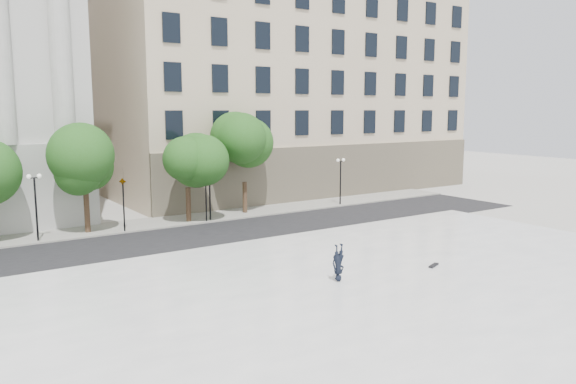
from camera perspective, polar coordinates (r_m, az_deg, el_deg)
name	(u,v)px	position (r m, az deg, el deg)	size (l,w,h in m)	color
ground	(357,339)	(21.25, 7.01, -14.57)	(160.00, 160.00, 0.00)	#B7B4AC
plaza	(308,309)	(23.34, 2.07, -11.77)	(44.00, 22.00, 0.45)	white
street	(167,242)	(36.10, -12.17, -5.03)	(60.00, 8.00, 0.02)	black
far_sidewalk	(135,225)	(41.60, -15.27, -3.30)	(60.00, 4.00, 0.12)	#9A978E
building_east	(263,83)	(62.97, -2.53, 10.99)	(36.00, 26.15, 23.00)	#C5B196
traffic_light_west	(122,178)	(39.03, -16.47, 1.42)	(0.71, 1.96, 4.27)	black
traffic_light_east	(206,174)	(41.28, -8.38, 1.83)	(0.87, 1.59, 4.13)	black
person_lying	(338,276)	(26.15, 5.13, -8.50)	(0.63, 0.41, 1.72)	black
skateboard	(434,265)	(29.39, 14.58, -7.23)	(0.86, 0.22, 0.09)	black
street_trees	(26,157)	(38.83, -25.06, 3.23)	(32.16, 4.79, 7.96)	#382619
lamp_posts	(130,188)	(39.59, -15.74, 0.35)	(37.07, 0.28, 4.36)	black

